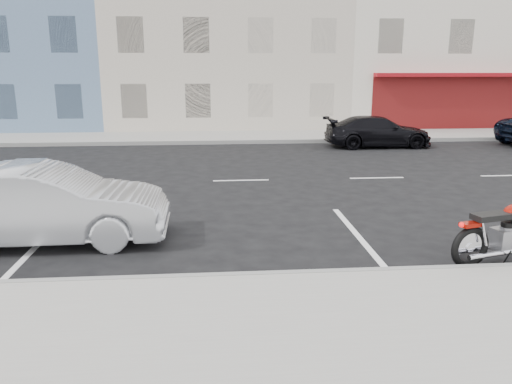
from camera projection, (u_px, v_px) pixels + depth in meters
ground at (310, 179)px, 14.49m from camera, size 120.00×120.00×0.00m
sidewalk_near at (18, 347)px, 5.67m from camera, size 80.00×3.40×0.15m
sidewalk_far at (164, 138)px, 22.49m from camera, size 80.00×3.40×0.15m
curb_near at (62, 284)px, 7.31m from camera, size 80.00×0.12×0.16m
curb_far at (161, 143)px, 20.84m from camera, size 80.00×0.12×0.16m
bldg_blue at (8, 5)px, 27.55m from camera, size 12.00×12.00×13.00m
bldg_cream at (225, 21)px, 28.69m from camera, size 12.00×12.00×11.50m
bldg_corner at (444, 13)px, 29.60m from camera, size 14.00×12.00×12.50m
sedan_silver at (44, 205)px, 9.10m from camera, size 4.47×1.65×1.46m
car_far at (378, 132)px, 20.25m from camera, size 4.29×1.75×1.24m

